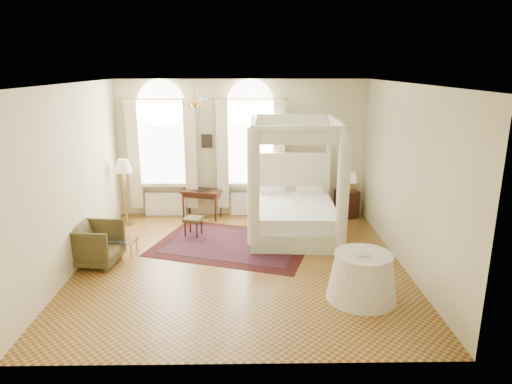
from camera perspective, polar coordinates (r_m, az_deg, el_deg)
The scene contains 18 objects.
ground at distance 8.70m, azimuth -1.89°, elevation -8.91°, with size 6.00×6.00×0.00m, color olive.
room_walls at distance 8.08m, azimuth -2.02°, elevation 3.97°, with size 6.00×6.00×6.00m.
window_left at distance 11.19m, azimuth -11.53°, elevation 4.34°, with size 1.62×0.27×3.29m.
window_right at distance 11.00m, azimuth -0.68°, elevation 4.46°, with size 1.62×0.27×3.29m.
chandelier at distance 9.21m, azimuth -7.65°, elevation 11.09°, with size 0.51×0.45×0.50m.
wall_pictures at distance 11.02m, azimuth -1.28°, elevation 6.61°, with size 2.54×0.03×0.39m.
canopy_bed at distance 9.94m, azimuth 4.74°, elevation -2.23°, with size 1.99×2.41×2.53m.
nightstand at distance 11.36m, azimuth 11.27°, elevation -1.47°, with size 0.47×0.43×0.67m, color #381A0F.
nightstand_lamp at distance 11.28m, azimuth 11.84°, elevation 1.69°, with size 0.30×0.30×0.44m.
writing_desk at distance 11.09m, azimuth -6.80°, elevation -0.26°, with size 1.03×0.71×0.70m.
laptop at distance 11.04m, azimuth -6.66°, elevation 0.29°, with size 0.33×0.22×0.03m, color black.
stool at distance 10.02m, azimuth -7.86°, elevation -3.56°, with size 0.45×0.45×0.41m.
armchair at distance 9.03m, azimuth -19.42°, elevation -6.18°, with size 0.85×0.87×0.79m, color #43391C.
coffee_table at distance 9.21m, azimuth -16.42°, elevation -5.95°, with size 0.58×0.44×0.36m.
floor_lamp at distance 10.79m, azimuth -16.26°, elevation 2.75°, with size 0.40×0.40×1.55m.
oriental_rug at distance 9.57m, azimuth -2.95°, elevation -6.53°, with size 3.63×3.06×0.01m.
side_table at distance 7.53m, azimuth 13.14°, elevation -10.26°, with size 1.12×1.12×0.76m.
book at distance 7.31m, azimuth 12.41°, elevation -7.60°, with size 0.18×0.24×0.02m, color black.
Camera 1 is at (0.16, -7.92, 3.60)m, focal length 32.00 mm.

